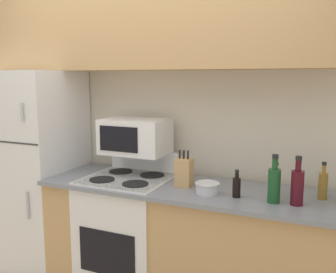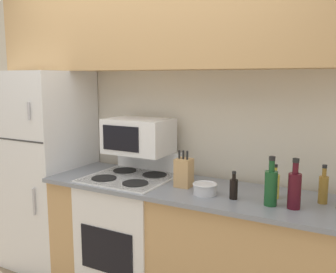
# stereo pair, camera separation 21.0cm
# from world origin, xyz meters

# --- Properties ---
(wall_back) EXTENTS (8.00, 0.05, 2.55)m
(wall_back) POSITION_xyz_m (0.00, 0.68, 1.27)
(wall_back) COLOR beige
(wall_back) RESTS_ON ground_plane
(lower_cabinets) EXTENTS (2.14, 0.65, 0.90)m
(lower_cabinets) POSITION_xyz_m (0.37, 0.30, 0.45)
(lower_cabinets) COLOR tan
(lower_cabinets) RESTS_ON ground_plane
(refrigerator) EXTENTS (0.74, 0.67, 1.71)m
(refrigerator) POSITION_xyz_m (-1.07, 0.32, 0.86)
(refrigerator) COLOR white
(refrigerator) RESTS_ON ground_plane
(upper_cabinets) EXTENTS (2.88, 0.36, 0.63)m
(upper_cabinets) POSITION_xyz_m (0.00, 0.48, 2.03)
(upper_cabinets) COLOR tan
(upper_cabinets) RESTS_ON refrigerator
(stove) EXTENTS (0.63, 0.63, 1.07)m
(stove) POSITION_xyz_m (-0.12, 0.29, 0.47)
(stove) COLOR white
(stove) RESTS_ON ground_plane
(microwave) EXTENTS (0.50, 0.35, 0.27)m
(microwave) POSITION_xyz_m (-0.12, 0.42, 1.21)
(microwave) COLOR white
(microwave) RESTS_ON stove
(knife_block) EXTENTS (0.11, 0.11, 0.26)m
(knife_block) POSITION_xyz_m (0.34, 0.29, 1.00)
(knife_block) COLOR tan
(knife_block) RESTS_ON lower_cabinets
(bowl) EXTENTS (0.16, 0.16, 0.07)m
(bowl) POSITION_xyz_m (0.54, 0.19, 0.94)
(bowl) COLOR silver
(bowl) RESTS_ON lower_cabinets
(bottle_soy_sauce) EXTENTS (0.05, 0.05, 0.18)m
(bottle_soy_sauce) POSITION_xyz_m (0.74, 0.19, 0.97)
(bottle_soy_sauce) COLOR black
(bottle_soy_sauce) RESTS_ON lower_cabinets
(bottle_cooking_spray) EXTENTS (0.06, 0.06, 0.22)m
(bottle_cooking_spray) POSITION_xyz_m (0.96, 0.33, 0.99)
(bottle_cooking_spray) COLOR gold
(bottle_cooking_spray) RESTS_ON lower_cabinets
(bottle_wine_green) EXTENTS (0.08, 0.08, 0.30)m
(bottle_wine_green) POSITION_xyz_m (0.97, 0.18, 1.02)
(bottle_wine_green) COLOR #194C23
(bottle_wine_green) RESTS_ON lower_cabinets
(bottle_vinegar) EXTENTS (0.06, 0.06, 0.24)m
(bottle_vinegar) POSITION_xyz_m (1.24, 0.37, 0.99)
(bottle_vinegar) COLOR olive
(bottle_vinegar) RESTS_ON lower_cabinets
(bottle_wine_red) EXTENTS (0.08, 0.08, 0.30)m
(bottle_wine_red) POSITION_xyz_m (1.10, 0.20, 1.02)
(bottle_wine_red) COLOR #470F19
(bottle_wine_red) RESTS_ON lower_cabinets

